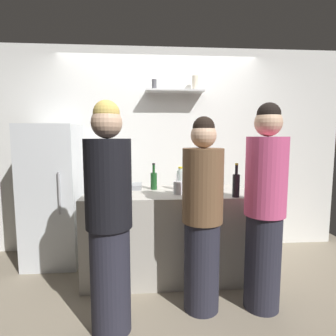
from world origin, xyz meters
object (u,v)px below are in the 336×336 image
at_px(wine_bottle_dark_glass, 236,184).
at_px(person_pink_top, 265,209).
at_px(baking_pan, 126,186).
at_px(person_brown_jacket, 202,217).
at_px(refrigerator, 53,195).
at_px(utensil_holder, 178,188).
at_px(person_blonde, 109,221).
at_px(wine_bottle_green_glass, 154,180).
at_px(water_bottle_plastic, 181,180).

distance_m(wine_bottle_dark_glass, person_pink_top, 0.40).
relative_size(baking_pan, wine_bottle_dark_glass, 1.04).
bearing_deg(person_pink_top, person_brown_jacket, -122.61).
relative_size(refrigerator, baking_pan, 4.76).
distance_m(baking_pan, utensil_holder, 0.64).
xyz_separation_m(person_blonde, person_pink_top, (1.27, 0.19, 0.01)).
distance_m(wine_bottle_green_glass, person_pink_top, 1.21).
relative_size(water_bottle_plastic, person_pink_top, 0.14).
bearing_deg(utensil_holder, refrigerator, 159.88).
xyz_separation_m(person_brown_jacket, person_blonde, (-0.74, -0.21, 0.06)).
distance_m(baking_pan, wine_bottle_green_glass, 0.32).
bearing_deg(refrigerator, baking_pan, -12.04).
distance_m(utensil_holder, person_brown_jacket, 0.55).
height_order(person_brown_jacket, person_blonde, person_blonde).
distance_m(wine_bottle_dark_glass, person_brown_jacket, 0.55).
height_order(baking_pan, person_blonde, person_blonde).
bearing_deg(wine_bottle_dark_glass, utensil_holder, 162.04).
bearing_deg(wine_bottle_green_glass, wine_bottle_dark_glass, -29.62).
bearing_deg(wine_bottle_green_glass, person_brown_jacket, -63.29).
xyz_separation_m(person_brown_jacket, person_pink_top, (0.53, -0.02, 0.07)).
bearing_deg(person_blonde, refrigerator, 169.36).
relative_size(wine_bottle_green_glass, person_pink_top, 0.16).
height_order(baking_pan, wine_bottle_dark_glass, wine_bottle_dark_glass).
bearing_deg(utensil_holder, water_bottle_plastic, 75.88).
relative_size(wine_bottle_dark_glass, water_bottle_plastic, 1.28).
bearing_deg(utensil_holder, wine_bottle_green_glass, 131.71).
relative_size(utensil_holder, person_pink_top, 0.12).
height_order(refrigerator, person_pink_top, person_pink_top).
bearing_deg(water_bottle_plastic, person_blonde, -125.14).
distance_m(baking_pan, person_pink_top, 1.49).
bearing_deg(refrigerator, utensil_holder, -20.12).
bearing_deg(person_brown_jacket, utensil_holder, -39.64).
relative_size(utensil_holder, person_brown_jacket, 0.13).
xyz_separation_m(wine_bottle_green_glass, water_bottle_plastic, (0.29, -0.07, 0.01)).
height_order(person_brown_jacket, person_pink_top, person_pink_top).
height_order(baking_pan, water_bottle_plastic, water_bottle_plastic).
xyz_separation_m(refrigerator, person_brown_jacket, (1.55, -1.01, 0.00)).
bearing_deg(wine_bottle_green_glass, person_pink_top, -40.79).
height_order(refrigerator, water_bottle_plastic, refrigerator).
relative_size(water_bottle_plastic, person_blonde, 0.15).
height_order(utensil_holder, wine_bottle_dark_glass, wine_bottle_dark_glass).
height_order(refrigerator, wine_bottle_dark_glass, refrigerator).
height_order(utensil_holder, person_pink_top, person_pink_top).
xyz_separation_m(refrigerator, wine_bottle_green_glass, (1.16, -0.25, 0.20)).
bearing_deg(utensil_holder, person_blonde, -129.68).
xyz_separation_m(wine_bottle_green_glass, person_blonde, (-0.35, -0.98, -0.14)).
bearing_deg(wine_bottle_green_glass, utensil_holder, -48.29).
xyz_separation_m(baking_pan, person_pink_top, (1.22, -0.85, -0.05)).
bearing_deg(utensil_holder, wine_bottle_dark_glass, -17.96).
height_order(utensil_holder, wine_bottle_green_glass, wine_bottle_green_glass).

